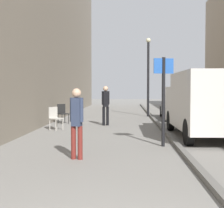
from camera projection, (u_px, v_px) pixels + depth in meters
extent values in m
plane|color=gray|center=(124.00, 126.00, 14.82)|extent=(80.00, 80.00, 0.00)
cube|color=#615F5B|center=(159.00, 125.00, 14.75)|extent=(0.16, 40.00, 0.12)
cylinder|color=maroon|center=(73.00, 143.00, 7.92)|extent=(0.12, 0.12, 0.80)
cylinder|color=maroon|center=(80.00, 143.00, 7.87)|extent=(0.12, 0.12, 0.80)
cube|color=#2D3851|center=(77.00, 112.00, 7.86)|extent=(0.26, 0.23, 0.68)
cylinder|color=#2D3851|center=(72.00, 110.00, 7.90)|extent=(0.10, 0.10, 0.58)
cylinder|color=#2D3851|center=(81.00, 110.00, 7.83)|extent=(0.10, 0.10, 0.58)
sphere|color=tan|center=(77.00, 93.00, 7.84)|extent=(0.22, 0.22, 0.22)
cylinder|color=black|center=(104.00, 116.00, 15.21)|extent=(0.13, 0.13, 0.85)
cylinder|color=black|center=(108.00, 116.00, 15.25)|extent=(0.13, 0.13, 0.85)
cube|color=black|center=(106.00, 99.00, 15.19)|extent=(0.28, 0.26, 0.73)
cylinder|color=black|center=(103.00, 98.00, 15.16)|extent=(0.10, 0.10, 0.62)
cylinder|color=black|center=(108.00, 98.00, 15.22)|extent=(0.10, 0.10, 0.62)
sphere|color=tan|center=(106.00, 89.00, 15.17)|extent=(0.24, 0.24, 0.24)
cube|color=silver|center=(208.00, 101.00, 10.91)|extent=(2.00, 3.76, 1.90)
cube|color=silver|center=(192.00, 104.00, 13.51)|extent=(1.96, 1.48, 1.43)
cube|color=black|center=(189.00, 96.00, 14.00)|extent=(1.63, 0.07, 0.63)
cylinder|color=black|center=(171.00, 120.00, 13.42)|extent=(0.23, 0.80, 0.80)
cylinder|color=black|center=(214.00, 121.00, 13.37)|extent=(0.23, 0.80, 0.80)
cylinder|color=black|center=(189.00, 132.00, 9.82)|extent=(0.23, 0.80, 0.80)
cube|color=black|center=(178.00, 110.00, 18.52)|extent=(1.98, 4.27, 0.55)
cube|color=black|center=(178.00, 99.00, 18.49)|extent=(1.62, 2.58, 0.68)
cylinder|color=black|center=(162.00, 111.00, 20.02)|extent=(0.23, 0.65, 0.64)
cylinder|color=black|center=(189.00, 112.00, 19.87)|extent=(0.23, 0.65, 0.64)
cylinder|color=black|center=(165.00, 115.00, 17.17)|extent=(0.23, 0.65, 0.64)
cylinder|color=black|center=(197.00, 115.00, 17.03)|extent=(0.23, 0.65, 0.64)
cylinder|color=black|center=(163.00, 102.00, 9.63)|extent=(0.10, 0.10, 2.60)
cube|color=#2659B2|center=(164.00, 66.00, 9.59)|extent=(0.59, 0.17, 0.44)
cylinder|color=black|center=(148.00, 80.00, 20.11)|extent=(0.14, 0.14, 4.50)
sphere|color=beige|center=(148.00, 40.00, 20.00)|extent=(0.28, 0.28, 0.28)
cylinder|color=#B7B2A8|center=(63.00, 124.00, 13.57)|extent=(0.04, 0.04, 0.45)
cylinder|color=#B7B2A8|center=(56.00, 125.00, 13.28)|extent=(0.04, 0.04, 0.45)
cylinder|color=#B7B2A8|center=(57.00, 124.00, 13.81)|extent=(0.04, 0.04, 0.45)
cylinder|color=#B7B2A8|center=(50.00, 125.00, 13.52)|extent=(0.04, 0.04, 0.45)
cube|color=#B7B2A8|center=(56.00, 119.00, 13.53)|extent=(0.62, 0.62, 0.04)
cube|color=#B7B2A8|center=(53.00, 112.00, 13.65)|extent=(0.30, 0.37, 0.45)
cylinder|color=black|center=(69.00, 119.00, 16.04)|extent=(0.04, 0.04, 0.45)
cylinder|color=black|center=(62.00, 119.00, 15.81)|extent=(0.04, 0.04, 0.45)
cylinder|color=black|center=(65.00, 118.00, 16.33)|extent=(0.04, 0.04, 0.45)
cylinder|color=black|center=(58.00, 119.00, 16.10)|extent=(0.04, 0.04, 0.45)
cube|color=black|center=(63.00, 114.00, 16.06)|extent=(0.62, 0.62, 0.04)
cube|color=black|center=(61.00, 109.00, 16.20)|extent=(0.36, 0.32, 0.45)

